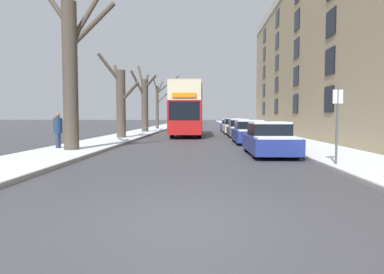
{
  "coord_description": "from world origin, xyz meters",
  "views": [
    {
      "loc": [
        0.38,
        -5.44,
        1.69
      ],
      "look_at": [
        -0.48,
        19.15,
        0.2
      ],
      "focal_mm": 32.0,
      "sensor_mm": 36.0,
      "label": 1
    }
  ],
  "objects_px": {
    "parked_car_0": "(269,140)",
    "bare_tree_left_3": "(159,104)",
    "bare_tree_left_1": "(121,101)",
    "double_decker_bus": "(188,107)",
    "parked_car_1": "(249,133)",
    "parked_car_4": "(229,126)",
    "parked_car_2": "(239,129)",
    "street_sign_post": "(337,123)",
    "bare_tree_left_2": "(144,102)",
    "parked_car_3": "(233,127)",
    "pedestrian_left_sidewalk": "(58,130)",
    "bare_tree_left_0": "(71,67)"
  },
  "relations": [
    {
      "from": "bare_tree_left_3",
      "to": "parked_car_4",
      "type": "distance_m",
      "value": 9.54
    },
    {
      "from": "bare_tree_left_1",
      "to": "double_decker_bus",
      "type": "distance_m",
      "value": 6.88
    },
    {
      "from": "bare_tree_left_3",
      "to": "double_decker_bus",
      "type": "distance_m",
      "value": 13.6
    },
    {
      "from": "parked_car_0",
      "to": "pedestrian_left_sidewalk",
      "type": "xyz_separation_m",
      "value": [
        -9.91,
        1.34,
        0.35
      ]
    },
    {
      "from": "bare_tree_left_1",
      "to": "double_decker_bus",
      "type": "bearing_deg",
      "value": 47.69
    },
    {
      "from": "bare_tree_left_0",
      "to": "parked_car_3",
      "type": "xyz_separation_m",
      "value": [
        8.93,
        17.97,
        -3.24
      ]
    },
    {
      "from": "bare_tree_left_2",
      "to": "parked_car_3",
      "type": "xyz_separation_m",
      "value": [
        8.82,
        -0.72,
        -2.45
      ]
    },
    {
      "from": "bare_tree_left_1",
      "to": "parked_car_4",
      "type": "xyz_separation_m",
      "value": [
        8.89,
        14.55,
        -2.17
      ]
    },
    {
      "from": "street_sign_post",
      "to": "parked_car_0",
      "type": "bearing_deg",
      "value": 109.67
    },
    {
      "from": "double_decker_bus",
      "to": "parked_car_3",
      "type": "relative_size",
      "value": 2.26
    },
    {
      "from": "bare_tree_left_1",
      "to": "parked_car_0",
      "type": "relative_size",
      "value": 1.4
    },
    {
      "from": "parked_car_1",
      "to": "parked_car_4",
      "type": "xyz_separation_m",
      "value": [
        0.0,
        17.69,
        -0.05
      ]
    },
    {
      "from": "bare_tree_left_2",
      "to": "parked_car_1",
      "type": "height_order",
      "value": "bare_tree_left_2"
    },
    {
      "from": "bare_tree_left_1",
      "to": "parked_car_2",
      "type": "xyz_separation_m",
      "value": [
        8.89,
        3.37,
        -2.11
      ]
    },
    {
      "from": "bare_tree_left_1",
      "to": "street_sign_post",
      "type": "height_order",
      "value": "bare_tree_left_1"
    },
    {
      "from": "bare_tree_left_0",
      "to": "double_decker_bus",
      "type": "distance_m",
      "value": 14.98
    },
    {
      "from": "double_decker_bus",
      "to": "parked_car_3",
      "type": "distance_m",
      "value": 5.99
    },
    {
      "from": "bare_tree_left_1",
      "to": "parked_car_3",
      "type": "bearing_deg",
      "value": 44.98
    },
    {
      "from": "double_decker_bus",
      "to": "parked_car_2",
      "type": "xyz_separation_m",
      "value": [
        4.27,
        -1.71,
        -1.8
      ]
    },
    {
      "from": "parked_car_0",
      "to": "bare_tree_left_3",
      "type": "bearing_deg",
      "value": 107.07
    },
    {
      "from": "parked_car_2",
      "to": "pedestrian_left_sidewalk",
      "type": "bearing_deg",
      "value": -130.13
    },
    {
      "from": "bare_tree_left_3",
      "to": "street_sign_post",
      "type": "distance_m",
      "value": 33.17
    },
    {
      "from": "bare_tree_left_3",
      "to": "bare_tree_left_2",
      "type": "bearing_deg",
      "value": -92.16
    },
    {
      "from": "parked_car_2",
      "to": "bare_tree_left_2",
      "type": "bearing_deg",
      "value": 144.74
    },
    {
      "from": "double_decker_bus",
      "to": "parked_car_2",
      "type": "height_order",
      "value": "double_decker_bus"
    },
    {
      "from": "bare_tree_left_1",
      "to": "parked_car_0",
      "type": "bearing_deg",
      "value": -47.57
    },
    {
      "from": "bare_tree_left_1",
      "to": "parked_car_2",
      "type": "height_order",
      "value": "bare_tree_left_1"
    },
    {
      "from": "bare_tree_left_1",
      "to": "pedestrian_left_sidewalk",
      "type": "bearing_deg",
      "value": -96.92
    },
    {
      "from": "bare_tree_left_2",
      "to": "parked_car_4",
      "type": "bearing_deg",
      "value": 29.25
    },
    {
      "from": "double_decker_bus",
      "to": "parked_car_4",
      "type": "bearing_deg",
      "value": 65.74
    },
    {
      "from": "parked_car_3",
      "to": "parked_car_4",
      "type": "height_order",
      "value": "parked_car_3"
    },
    {
      "from": "pedestrian_left_sidewalk",
      "to": "parked_car_1",
      "type": "bearing_deg",
      "value": -71.59
    },
    {
      "from": "parked_car_4",
      "to": "pedestrian_left_sidewalk",
      "type": "distance_m",
      "value": 24.99
    },
    {
      "from": "bare_tree_left_2",
      "to": "parked_car_2",
      "type": "distance_m",
      "value": 11.08
    },
    {
      "from": "double_decker_bus",
      "to": "parked_car_1",
      "type": "height_order",
      "value": "double_decker_bus"
    },
    {
      "from": "parked_car_3",
      "to": "parked_car_4",
      "type": "bearing_deg",
      "value": 90.0
    },
    {
      "from": "parked_car_1",
      "to": "parked_car_4",
      "type": "bearing_deg",
      "value": 90.0
    },
    {
      "from": "bare_tree_left_2",
      "to": "parked_car_1",
      "type": "relative_size",
      "value": 1.52
    },
    {
      "from": "parked_car_0",
      "to": "pedestrian_left_sidewalk",
      "type": "relative_size",
      "value": 2.36
    },
    {
      "from": "parked_car_1",
      "to": "bare_tree_left_2",
      "type": "bearing_deg",
      "value": 124.68
    },
    {
      "from": "parked_car_0",
      "to": "street_sign_post",
      "type": "relative_size",
      "value": 1.71
    },
    {
      "from": "bare_tree_left_0",
      "to": "parked_car_2",
      "type": "distance_m",
      "value": 15.67
    },
    {
      "from": "pedestrian_left_sidewalk",
      "to": "bare_tree_left_3",
      "type": "bearing_deg",
      "value": -12.53
    },
    {
      "from": "double_decker_bus",
      "to": "parked_car_1",
      "type": "relative_size",
      "value": 2.28
    },
    {
      "from": "bare_tree_left_1",
      "to": "parked_car_1",
      "type": "bearing_deg",
      "value": -19.45
    },
    {
      "from": "bare_tree_left_2",
      "to": "bare_tree_left_3",
      "type": "height_order",
      "value": "bare_tree_left_2"
    },
    {
      "from": "parked_car_2",
      "to": "street_sign_post",
      "type": "distance_m",
      "value": 17.08
    },
    {
      "from": "bare_tree_left_2",
      "to": "parked_car_3",
      "type": "height_order",
      "value": "bare_tree_left_2"
    },
    {
      "from": "bare_tree_left_0",
      "to": "parked_car_2",
      "type": "xyz_separation_m",
      "value": [
        8.93,
        12.45,
        -3.25
      ]
    },
    {
      "from": "double_decker_bus",
      "to": "parked_car_4",
      "type": "height_order",
      "value": "double_decker_bus"
    }
  ]
}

